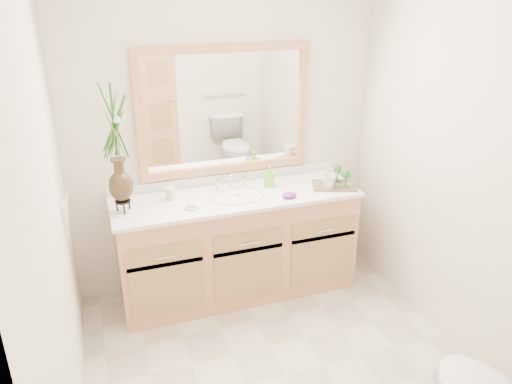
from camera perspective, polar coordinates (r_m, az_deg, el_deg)
name	(u,v)px	position (r m, az deg, el deg)	size (l,w,h in m)	color
floor	(285,375)	(3.37, 3.38, -20.20)	(2.60, 2.60, 0.00)	beige
wall_back	(225,137)	(3.84, -3.58, 6.32)	(2.40, 0.02, 2.40)	white
wall_front	(452,366)	(1.76, 21.48, -17.99)	(2.40, 0.02, 2.40)	white
wall_left	(53,238)	(2.52, -22.19, -4.87)	(0.02, 2.60, 2.40)	white
wall_right	(472,177)	(3.32, 23.44, 1.64)	(0.02, 2.60, 2.40)	white
vanity	(237,246)	(3.91, -2.15, -6.14)	(1.80, 0.55, 0.80)	tan
counter	(236,197)	(3.72, -2.24, -0.56)	(1.84, 0.57, 0.03)	white
sink	(237,203)	(3.72, -2.15, -1.21)	(0.38, 0.34, 0.23)	white
mirror	(225,111)	(3.77, -3.57, 9.22)	(1.32, 0.04, 0.97)	white
switch_plate	(64,213)	(3.30, -21.05, -2.26)	(0.02, 0.12, 0.12)	white
flower_vase	(115,136)	(3.38, -15.79, 6.17)	(0.19, 0.19, 0.80)	black
tumbler	(170,193)	(3.68, -9.78, -0.12)	(0.07, 0.07, 0.09)	beige
soap_dish	(191,207)	(3.53, -7.38, -1.66)	(0.10, 0.10, 0.03)	beige
soap_bottle	(269,177)	(3.85, 1.49, 1.72)	(0.07, 0.07, 0.15)	#79D732
purple_dish	(289,195)	(3.67, 3.82, -0.34)	(0.11, 0.09, 0.04)	#6A287A
tray	(334,185)	(3.91, 8.91, 0.75)	(0.33, 0.22, 0.02)	brown
mug_left	(329,181)	(3.82, 8.35, 1.28)	(0.11, 0.10, 0.11)	beige
mug_right	(331,176)	(3.93, 8.57, 1.85)	(0.10, 0.10, 0.10)	beige
goblet_front	(346,175)	(3.83, 10.27, 1.93)	(0.07, 0.07, 0.15)	#226722
goblet_back	(337,170)	(3.95, 9.30, 2.48)	(0.06, 0.06, 0.13)	#226722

